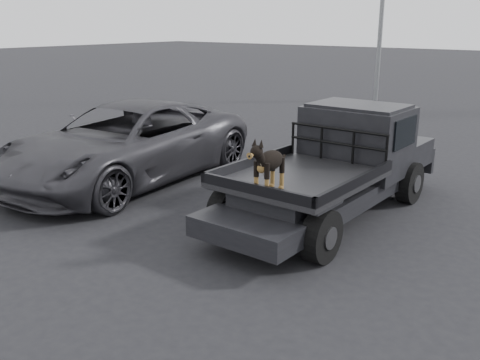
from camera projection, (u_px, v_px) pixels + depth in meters
The scene contains 6 objects.
ground at pixel (246, 262), 7.40m from camera, with size 120.00×120.00×0.00m, color black.
flatbed_ute at pixel (329, 189), 9.06m from camera, with size 2.00×5.40×0.92m, color black, non-canonical shape.
ute_cab at pixel (358, 129), 9.52m from camera, with size 1.72×1.30×0.88m, color black, non-canonical shape.
headache_rack at pixel (337, 145), 9.00m from camera, with size 1.80×0.08×0.55m, color black, non-canonical shape.
dog at pixel (269, 165), 7.39m from camera, with size 0.32×0.60×0.74m, color black, non-canonical shape.
parked_suv at pixel (126, 143), 10.94m from camera, with size 2.66×5.76×1.60m, color #343339.
Camera 1 is at (4.10, -5.37, 3.21)m, focal length 40.00 mm.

